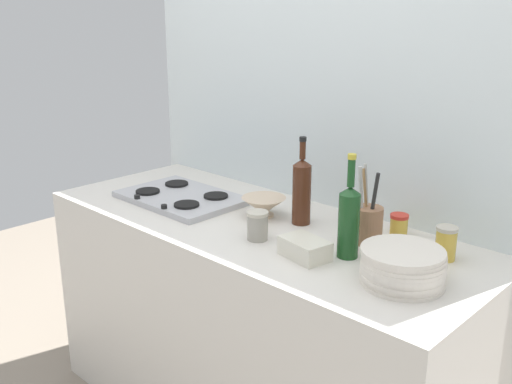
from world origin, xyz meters
TOP-DOWN VIEW (x-y plane):
  - counter_block at (0.00, 0.00)m, footprint 1.80×0.70m
  - backsplash_panel at (0.00, 0.38)m, footprint 1.90×0.06m
  - stovetop_hob at (-0.41, -0.02)m, footprint 0.51×0.35m
  - plate_stack at (0.67, -0.08)m, footprint 0.25×0.25m
  - wine_bottle_leftmost at (0.44, -0.03)m, footprint 0.07×0.07m
  - wine_bottle_mid_left at (0.13, 0.11)m, footprint 0.07×0.07m
  - mixing_bowl at (-0.03, 0.07)m, footprint 0.17×0.17m
  - butter_dish at (0.34, -0.13)m, footprint 0.17×0.13m
  - utensil_crock at (0.41, 0.12)m, footprint 0.10×0.10m
  - condiment_jar_front at (0.12, -0.12)m, footprint 0.08×0.08m
  - condiment_jar_rear at (0.46, 0.25)m, footprint 0.07×0.07m
  - condiment_jar_spare at (0.68, 0.17)m, footprint 0.07×0.07m

SIDE VIEW (x-z plane):
  - counter_block at x=0.00m, z-range 0.00..0.90m
  - stovetop_hob at x=-0.41m, z-range 0.89..0.93m
  - butter_dish at x=0.34m, z-range 0.90..0.96m
  - condiment_jar_rear at x=0.46m, z-range 0.90..0.98m
  - mixing_bowl at x=-0.03m, z-range 0.90..0.98m
  - condiment_jar_front at x=0.12m, z-range 0.90..1.00m
  - plate_stack at x=0.67m, z-range 0.90..1.01m
  - condiment_jar_spare at x=0.68m, z-range 0.90..1.01m
  - utensil_crock at x=0.41m, z-range 0.83..1.11m
  - wine_bottle_leftmost at x=0.44m, z-range 0.86..1.20m
  - wine_bottle_mid_left at x=0.13m, z-range 0.87..1.20m
  - backsplash_panel at x=0.00m, z-range 0.00..2.13m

